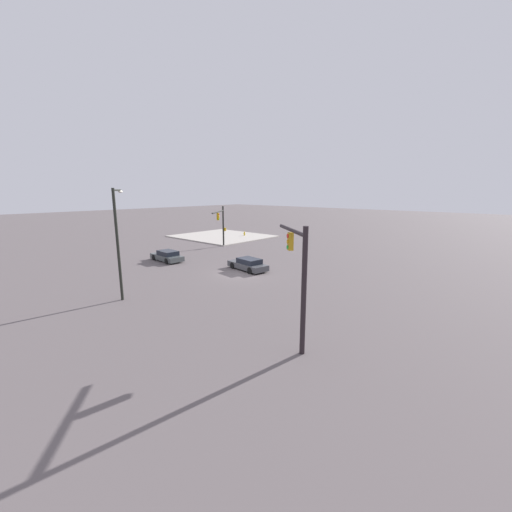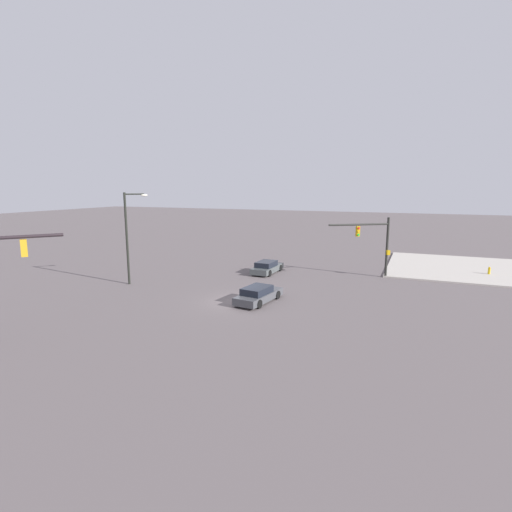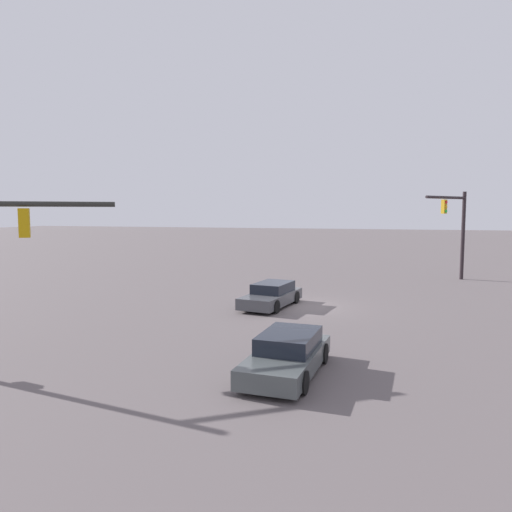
{
  "view_description": "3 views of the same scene",
  "coord_description": "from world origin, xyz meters",
  "px_view_note": "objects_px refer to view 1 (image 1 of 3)",
  "views": [
    {
      "loc": [
        -20.7,
        21.26,
        7.79
      ],
      "look_at": [
        -0.95,
        -1.04,
        1.68
      ],
      "focal_mm": 22.37,
      "sensor_mm": 36.0,
      "label": 1
    },
    {
      "loc": [
        -25.65,
        -12.19,
        8.42
      ],
      "look_at": [
        -1.15,
        -1.96,
        3.78
      ],
      "focal_mm": 27.66,
      "sensor_mm": 36.0,
      "label": 2
    },
    {
      "loc": [
        23.66,
        4.63,
        4.8
      ],
      "look_at": [
        0.41,
        -2.32,
        2.55
      ],
      "focal_mm": 33.41,
      "sensor_mm": 36.0,
      "label": 3
    }
  ],
  "objects_px": {
    "traffic_signal_near_corner": "(299,269)",
    "fire_hydrant_on_curb": "(244,234)",
    "streetlamp_curved_arm": "(118,237)",
    "sedan_car_approaching": "(167,256)",
    "traffic_signal_opposite_side": "(221,221)",
    "sedan_car_waiting_far": "(248,264)"
  },
  "relations": [
    {
      "from": "streetlamp_curved_arm",
      "to": "sedan_car_approaching",
      "type": "bearing_deg",
      "value": -5.05
    },
    {
      "from": "traffic_signal_opposite_side",
      "to": "sedan_car_waiting_far",
      "type": "xyz_separation_m",
      "value": [
        -11.51,
        6.95,
        -3.13
      ]
    },
    {
      "from": "streetlamp_curved_arm",
      "to": "fire_hydrant_on_curb",
      "type": "relative_size",
      "value": 11.25
    },
    {
      "from": "traffic_signal_near_corner",
      "to": "streetlamp_curved_arm",
      "type": "distance_m",
      "value": 13.87
    },
    {
      "from": "streetlamp_curved_arm",
      "to": "fire_hydrant_on_curb",
      "type": "distance_m",
      "value": 33.93
    },
    {
      "from": "traffic_signal_near_corner",
      "to": "sedan_car_approaching",
      "type": "relative_size",
      "value": 1.38
    },
    {
      "from": "streetlamp_curved_arm",
      "to": "fire_hydrant_on_curb",
      "type": "xyz_separation_m",
      "value": [
        15.94,
        -29.68,
        -4.1
      ]
    },
    {
      "from": "traffic_signal_opposite_side",
      "to": "sedan_car_approaching",
      "type": "distance_m",
      "value": 10.63
    },
    {
      "from": "traffic_signal_near_corner",
      "to": "fire_hydrant_on_curb",
      "type": "relative_size",
      "value": 8.78
    },
    {
      "from": "streetlamp_curved_arm",
      "to": "sedan_car_waiting_far",
      "type": "relative_size",
      "value": 1.69
    },
    {
      "from": "traffic_signal_near_corner",
      "to": "fire_hydrant_on_curb",
      "type": "distance_m",
      "value": 40.33
    },
    {
      "from": "traffic_signal_near_corner",
      "to": "traffic_signal_opposite_side",
      "type": "xyz_separation_m",
      "value": [
        24.23,
        -16.95,
        -0.34
      ]
    },
    {
      "from": "traffic_signal_near_corner",
      "to": "sedan_car_waiting_far",
      "type": "height_order",
      "value": "traffic_signal_near_corner"
    },
    {
      "from": "traffic_signal_opposite_side",
      "to": "streetlamp_curved_arm",
      "type": "relative_size",
      "value": 0.71
    },
    {
      "from": "traffic_signal_near_corner",
      "to": "sedan_car_waiting_far",
      "type": "bearing_deg",
      "value": 0.13
    },
    {
      "from": "traffic_signal_near_corner",
      "to": "traffic_signal_opposite_side",
      "type": "distance_m",
      "value": 29.57
    },
    {
      "from": "traffic_signal_near_corner",
      "to": "sedan_car_approaching",
      "type": "height_order",
      "value": "traffic_signal_near_corner"
    },
    {
      "from": "sedan_car_waiting_far",
      "to": "fire_hydrant_on_curb",
      "type": "xyz_separation_m",
      "value": [
        16.86,
        -17.19,
        -0.09
      ]
    },
    {
      "from": "traffic_signal_near_corner",
      "to": "fire_hydrant_on_curb",
      "type": "height_order",
      "value": "traffic_signal_near_corner"
    },
    {
      "from": "traffic_signal_opposite_side",
      "to": "streetlamp_curved_arm",
      "type": "xyz_separation_m",
      "value": [
        -10.59,
        19.44,
        0.88
      ]
    },
    {
      "from": "sedan_car_waiting_far",
      "to": "sedan_car_approaching",
      "type": "bearing_deg",
      "value": 25.48
    },
    {
      "from": "fire_hydrant_on_curb",
      "to": "sedan_car_waiting_far",
      "type": "bearing_deg",
      "value": 134.43
    }
  ]
}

